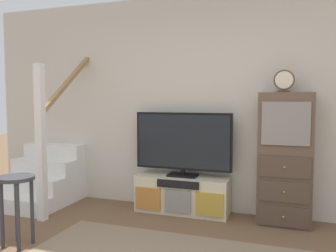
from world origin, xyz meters
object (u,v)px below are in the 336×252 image
desk_clock (284,81)px  bar_stool_near (17,194)px  side_cabinet (285,159)px  media_console (182,195)px  television (183,143)px

desk_clock → bar_stool_near: size_ratio=0.37×
side_cabinet → bar_stool_near: (-2.39, -1.47, -0.23)m
side_cabinet → desk_clock: size_ratio=5.97×
desk_clock → bar_stool_near: desk_clock is taller
media_console → desk_clock: bearing=-0.2°
television → bar_stool_near: (-1.20, -1.48, -0.36)m
desk_clock → television: bearing=178.6°
desk_clock → bar_stool_near: 2.98m
side_cabinet → desk_clock: (-0.03, -0.01, 0.86)m
desk_clock → bar_stool_near: bearing=-148.3°
side_cabinet → bar_stool_near: 2.81m
media_console → side_cabinet: (1.19, 0.01, 0.51)m
television → desk_clock: bearing=-1.4°
television → desk_clock: size_ratio=4.91×
side_cabinet → bar_stool_near: size_ratio=2.19×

